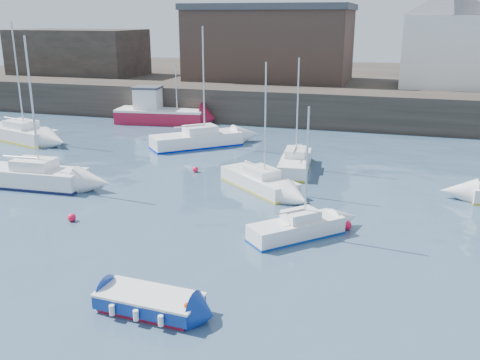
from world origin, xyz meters
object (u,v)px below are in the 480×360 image
(sailboat_c, at_px, (297,228))
(sailboat_h, at_px, (197,139))
(sailboat_a, at_px, (31,176))
(sailboat_b, at_px, (259,181))
(blue_dinghy, at_px, (149,302))
(buoy_near, at_px, (72,221))
(sailboat_f, at_px, (295,163))
(sailboat_e, at_px, (20,133))
(fishing_boat, at_px, (158,112))
(buoy_mid, at_px, (346,229))
(buoy_far, at_px, (195,172))

(sailboat_c, relative_size, sailboat_h, 0.67)
(sailboat_a, height_order, sailboat_b, sailboat_a)
(blue_dinghy, bearing_deg, buoy_near, 138.29)
(sailboat_f, bearing_deg, sailboat_e, 174.51)
(fishing_boat, height_order, sailboat_f, sailboat_f)
(sailboat_e, distance_m, sailboat_h, 14.02)
(buoy_mid, bearing_deg, sailboat_h, 133.20)
(buoy_far, bearing_deg, blue_dinghy, -73.99)
(blue_dinghy, height_order, sailboat_e, sailboat_e)
(sailboat_e, relative_size, buoy_near, 22.62)
(sailboat_h, bearing_deg, fishing_boat, 130.93)
(sailboat_c, bearing_deg, blue_dinghy, -114.80)
(sailboat_a, distance_m, sailboat_c, 16.03)
(sailboat_e, bearing_deg, buoy_near, -45.19)
(buoy_mid, distance_m, buoy_far, 12.00)
(sailboat_e, relative_size, sailboat_f, 1.29)
(blue_dinghy, height_order, sailboat_h, sailboat_h)
(sailboat_h, distance_m, buoy_mid, 17.89)
(sailboat_a, xyz_separation_m, buoy_near, (5.27, -4.08, -0.58))
(sailboat_f, bearing_deg, sailboat_c, -78.59)
(fishing_boat, relative_size, sailboat_f, 1.20)
(sailboat_c, bearing_deg, fishing_boat, 127.22)
(blue_dinghy, bearing_deg, buoy_mid, 58.78)
(sailboat_c, bearing_deg, buoy_far, 133.81)
(blue_dinghy, height_order, sailboat_f, sailboat_f)
(sailboat_b, distance_m, sailboat_c, 7.01)
(blue_dinghy, distance_m, buoy_far, 16.33)
(fishing_boat, relative_size, sailboat_e, 0.93)
(fishing_boat, distance_m, sailboat_f, 18.89)
(fishing_boat, relative_size, sailboat_b, 1.18)
(fishing_boat, height_order, sailboat_h, sailboat_h)
(fishing_boat, distance_m, sailboat_e, 12.06)
(sailboat_c, xyz_separation_m, buoy_near, (-10.49, -1.13, -0.44))
(blue_dinghy, distance_m, sailboat_e, 28.79)
(sailboat_e, height_order, buoy_mid, sailboat_e)
(sailboat_f, relative_size, buoy_mid, 15.58)
(sailboat_f, xyz_separation_m, sailboat_h, (-8.13, 4.09, 0.08))
(fishing_boat, bearing_deg, sailboat_a, -86.65)
(sailboat_e, bearing_deg, buoy_mid, -22.94)
(fishing_boat, bearing_deg, buoy_near, -74.68)
(sailboat_c, relative_size, buoy_near, 14.56)
(sailboat_b, distance_m, sailboat_e, 21.78)
(sailboat_e, bearing_deg, sailboat_b, -17.12)
(sailboat_c, bearing_deg, buoy_mid, 37.52)
(sailboat_h, xyz_separation_m, buoy_near, (-0.25, -15.70, -0.56))
(sailboat_c, relative_size, buoy_far, 15.98)
(fishing_boat, xyz_separation_m, sailboat_h, (6.65, -7.67, -0.45))
(sailboat_b, xyz_separation_m, sailboat_f, (1.19, 4.29, 0.03))
(buoy_near, bearing_deg, sailboat_e, 134.81)
(fishing_boat, xyz_separation_m, buoy_far, (8.96, -13.97, -1.01))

